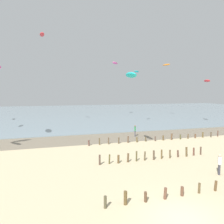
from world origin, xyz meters
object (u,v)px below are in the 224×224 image
(person_nearest_camera, at_px, (219,164))
(kite_aloft_10, at_px, (166,65))
(kite_aloft_0, at_px, (115,63))
(person_by_waterline, at_px, (135,130))
(kite_aloft_11, at_px, (131,75))
(kite_aloft_3, at_px, (42,34))
(kite_aloft_9, at_px, (137,72))
(kite_aloft_2, at_px, (207,81))

(person_nearest_camera, xyz_separation_m, kite_aloft_10, (14.27, 33.16, 12.52))
(person_nearest_camera, distance_m, kite_aloft_0, 41.19)
(person_by_waterline, distance_m, kite_aloft_11, 10.98)
(kite_aloft_3, distance_m, kite_aloft_9, 19.27)
(person_nearest_camera, distance_m, kite_aloft_3, 36.03)
(kite_aloft_3, relative_size, kite_aloft_10, 1.05)
(kite_aloft_0, xyz_separation_m, kite_aloft_3, (-17.40, -10.45, 3.24))
(kite_aloft_3, bearing_deg, kite_aloft_9, 67.98)
(person_by_waterline, bearing_deg, kite_aloft_10, 49.15)
(person_nearest_camera, xyz_separation_m, kite_aloft_3, (-14.71, 28.46, 16.50))
(kite_aloft_3, bearing_deg, kite_aloft_11, 14.36)
(kite_aloft_0, distance_m, kite_aloft_10, 12.95)
(kite_aloft_9, height_order, kite_aloft_11, kite_aloft_9)
(person_by_waterline, bearing_deg, kite_aloft_2, 20.41)
(kite_aloft_0, relative_size, kite_aloft_3, 1.32)
(kite_aloft_2, bearing_deg, kite_aloft_0, -115.32)
(kite_aloft_2, distance_m, kite_aloft_9, 14.60)
(kite_aloft_9, bearing_deg, person_by_waterline, -159.92)
(kite_aloft_10, bearing_deg, kite_aloft_11, 125.81)
(kite_aloft_3, height_order, kite_aloft_11, kite_aloft_3)
(kite_aloft_9, xyz_separation_m, kite_aloft_11, (-7.72, -17.13, -2.18))
(kite_aloft_2, height_order, kite_aloft_3, kite_aloft_3)
(kite_aloft_2, distance_m, kite_aloft_3, 33.65)
(kite_aloft_10, bearing_deg, kite_aloft_9, 107.90)
(kite_aloft_2, bearing_deg, kite_aloft_3, -77.46)
(kite_aloft_3, relative_size, kite_aloft_9, 1.20)
(kite_aloft_2, relative_size, kite_aloft_9, 1.38)
(person_by_waterline, height_order, kite_aloft_11, kite_aloft_11)
(person_by_waterline, xyz_separation_m, kite_aloft_10, (15.43, 17.85, 12.52))
(kite_aloft_10, distance_m, kite_aloft_11, 31.64)
(person_nearest_camera, distance_m, kite_aloft_10, 38.21)
(person_by_waterline, height_order, kite_aloft_3, kite_aloft_3)
(kite_aloft_0, relative_size, kite_aloft_9, 1.58)
(person_by_waterline, distance_m, kite_aloft_0, 27.34)
(kite_aloft_2, distance_m, kite_aloft_11, 25.92)
(kite_aloft_2, xyz_separation_m, kite_aloft_9, (-14.13, 3.20, 1.80))
(person_by_waterline, height_order, kite_aloft_2, kite_aloft_2)
(kite_aloft_9, relative_size, kite_aloft_11, 0.72)
(kite_aloft_0, xyz_separation_m, kite_aloft_2, (14.56, -16.74, -5.21))
(kite_aloft_0, bearing_deg, kite_aloft_3, 152.75)
(kite_aloft_0, relative_size, kite_aloft_10, 1.39)
(person_nearest_camera, xyz_separation_m, kite_aloft_11, (-4.61, 8.23, 7.66))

